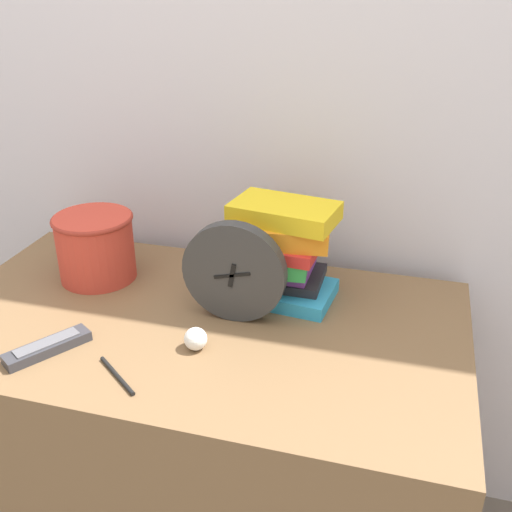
{
  "coord_description": "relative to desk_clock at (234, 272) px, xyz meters",
  "views": [
    {
      "loc": [
        0.41,
        -0.68,
        1.38
      ],
      "look_at": [
        0.1,
        0.41,
        0.82
      ],
      "focal_mm": 42.0,
      "sensor_mm": 36.0,
      "label": 1
    }
  ],
  "objects": [
    {
      "name": "tv_remote",
      "position": [
        -0.31,
        -0.21,
        -0.1
      ],
      "size": [
        0.13,
        0.16,
        0.02
      ],
      "color": "#333338",
      "rests_on": "desk"
    },
    {
      "name": "pen",
      "position": [
        -0.15,
        -0.25,
        -0.11
      ],
      "size": [
        0.11,
        0.09,
        0.01
      ],
      "color": "black",
      "rests_on": "desk"
    },
    {
      "name": "crumpled_paper_ball",
      "position": [
        -0.04,
        -0.13,
        -0.09
      ],
      "size": [
        0.05,
        0.05,
        0.05
      ],
      "color": "white",
      "rests_on": "desk"
    },
    {
      "name": "basket",
      "position": [
        -0.37,
        0.09,
        -0.02
      ],
      "size": [
        0.19,
        0.19,
        0.16
      ],
      "color": "#C63D2D",
      "rests_on": "desk"
    },
    {
      "name": "desk",
      "position": [
        -0.08,
        -0.03,
        -0.46
      ],
      "size": [
        1.12,
        0.64,
        0.7
      ],
      "color": "brown",
      "rests_on": "ground_plane"
    },
    {
      "name": "desk_clock",
      "position": [
        0.0,
        0.0,
        0.0
      ],
      "size": [
        0.22,
        0.03,
        0.22
      ],
      "color": "#333333",
      "rests_on": "desk"
    },
    {
      "name": "book_stack",
      "position": [
        0.06,
        0.13,
        0.0
      ],
      "size": [
        0.25,
        0.19,
        0.22
      ],
      "color": "#2D9ED1",
      "rests_on": "desk"
    },
    {
      "name": "wall_back",
      "position": [
        -0.08,
        0.36,
        0.39
      ],
      "size": [
        6.0,
        0.04,
        2.4
      ],
      "color": "silver",
      "rests_on": "ground_plane"
    }
  ]
}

